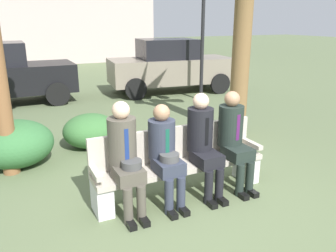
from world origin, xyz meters
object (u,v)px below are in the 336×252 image
at_px(seated_man_centerleft, 165,150).
at_px(shrub_mid_lawn, 90,131).
at_px(parked_car_far, 170,66).
at_px(seated_man_centerright, 203,140).
at_px(shrub_near_bench, 15,144).
at_px(seated_man_leftmost, 125,153).
at_px(seated_man_rightmost, 234,135).
at_px(street_lamp, 203,27).
at_px(park_bench, 179,163).

height_order(seated_man_centerleft, shrub_mid_lawn, seated_man_centerleft).
xyz_separation_m(seated_man_centerleft, parked_car_far, (3.11, 6.30, 0.13)).
height_order(seated_man_centerright, shrub_near_bench, seated_man_centerright).
bearing_deg(seated_man_leftmost, shrub_mid_lawn, 87.15).
xyz_separation_m(seated_man_rightmost, shrub_mid_lawn, (-1.43, 2.38, -0.44)).
relative_size(shrub_near_bench, shrub_mid_lawn, 1.20).
distance_m(shrub_mid_lawn, parked_car_far, 5.28).
bearing_deg(parked_car_far, street_lamp, -78.27).
relative_size(seated_man_centerright, parked_car_far, 0.33).
bearing_deg(shrub_near_bench, seated_man_leftmost, -60.40).
distance_m(seated_man_leftmost, shrub_near_bench, 2.38).
height_order(seated_man_centerright, street_lamp, street_lamp).
bearing_deg(seated_man_rightmost, street_lamp, 63.88).
height_order(park_bench, street_lamp, street_lamp).
bearing_deg(street_lamp, shrub_near_bench, -151.07).
height_order(shrub_near_bench, shrub_mid_lawn, shrub_near_bench).
bearing_deg(seated_man_leftmost, shrub_near_bench, 119.60).
height_order(seated_man_leftmost, seated_man_centerleft, seated_man_leftmost).
xyz_separation_m(seated_man_centerright, shrub_mid_lawn, (-0.95, 2.38, -0.45)).
xyz_separation_m(seated_man_centerright, parked_car_far, (2.56, 6.29, 0.08)).
relative_size(seated_man_centerleft, seated_man_centerright, 0.93).
distance_m(seated_man_rightmost, shrub_mid_lawn, 2.81).
bearing_deg(park_bench, parked_car_far, 65.23).
height_order(seated_man_centerleft, street_lamp, street_lamp).
relative_size(seated_man_leftmost, shrub_mid_lawn, 1.37).
relative_size(seated_man_centerright, street_lamp, 0.41).
xyz_separation_m(seated_man_centerleft, street_lamp, (3.41, 4.86, 1.34)).
bearing_deg(seated_man_leftmost, seated_man_rightmost, 0.15).
bearing_deg(park_bench, seated_man_centerright, -23.53).
bearing_deg(parked_car_far, shrub_near_bench, -138.34).
height_order(seated_man_rightmost, shrub_mid_lawn, seated_man_rightmost).
distance_m(seated_man_centerleft, parked_car_far, 7.03).
height_order(shrub_near_bench, parked_car_far, parked_car_far).
bearing_deg(street_lamp, shrub_mid_lawn, -147.11).
relative_size(park_bench, shrub_mid_lawn, 2.36).
xyz_separation_m(park_bench, shrub_mid_lawn, (-0.66, 2.26, -0.13)).
bearing_deg(parked_car_far, seated_man_rightmost, -108.25).
bearing_deg(seated_man_rightmost, seated_man_centerleft, -179.29).
xyz_separation_m(seated_man_leftmost, shrub_mid_lawn, (0.12, 2.39, -0.44)).
xyz_separation_m(park_bench, seated_man_centerright, (0.29, -0.12, 0.32)).
height_order(shrub_mid_lawn, parked_car_far, parked_car_far).
bearing_deg(seated_man_centerright, shrub_near_bench, 137.56).
bearing_deg(shrub_mid_lawn, shrub_near_bench, -164.76).
xyz_separation_m(seated_man_rightmost, parked_car_far, (2.07, 6.29, 0.09)).
height_order(seated_man_leftmost, seated_man_rightmost, seated_man_leftmost).
xyz_separation_m(park_bench, parked_car_far, (2.85, 6.17, 0.40)).
relative_size(seated_man_centerright, shrub_near_bench, 1.14).
height_order(seated_man_centerleft, seated_man_centerright, seated_man_centerright).
bearing_deg(shrub_near_bench, seated_man_centerleft, -50.79).
bearing_deg(shrub_near_bench, park_bench, -44.57).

